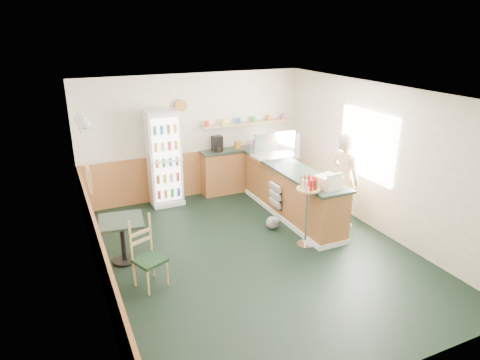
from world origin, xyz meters
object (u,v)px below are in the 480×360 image
shopkeeper (345,180)px  condiment_stand (308,200)px  cafe_table (122,232)px  drinks_fridge (164,158)px  cafe_chair (148,250)px  cash_register (328,182)px  display_case (275,146)px

shopkeeper → condiment_stand: shopkeeper is taller
shopkeeper → condiment_stand: (-1.11, -0.44, -0.06)m
condiment_stand → cafe_table: size_ratio=1.63×
drinks_fridge → cafe_table: (-1.28, -2.10, -0.48)m
shopkeeper → cafe_chair: 3.91m
drinks_fridge → cafe_table: 2.51m
cafe_chair → condiment_stand: bearing=-22.3°
cafe_chair → cash_register: bearing=-22.2°
cash_register → drinks_fridge: bearing=117.1°
condiment_stand → drinks_fridge: bearing=121.0°
drinks_fridge → shopkeeper: bearing=-40.5°
condiment_stand → cafe_chair: 2.78m
drinks_fridge → condiment_stand: drinks_fridge is taller
cafe_table → condiment_stand: bearing=-14.0°
shopkeeper → cafe_table: shopkeeper is taller
drinks_fridge → display_case: bearing=-23.7°
drinks_fridge → shopkeeper: (2.82, -2.40, -0.10)m
drinks_fridge → condiment_stand: bearing=-59.0°
display_case → shopkeeper: (0.70, -1.47, -0.37)m
shopkeeper → cash_register: bearing=115.2°
display_case → condiment_stand: (-0.41, -1.92, -0.43)m
drinks_fridge → shopkeeper: size_ratio=1.11×
shopkeeper → condiment_stand: bearing=105.3°
shopkeeper → cafe_table: (-4.10, 0.30, -0.38)m
display_case → cafe_chair: display_case is taller
shopkeeper → drinks_fridge: bearing=42.9°
drinks_fridge → cafe_chair: bearing=-110.1°
drinks_fridge → display_case: 2.33m
display_case → condiment_stand: bearing=-102.0°
drinks_fridge → display_case: drinks_fridge is taller
drinks_fridge → cash_register: (2.12, -2.84, 0.11)m
cafe_chair → shopkeeper: bearing=-15.9°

